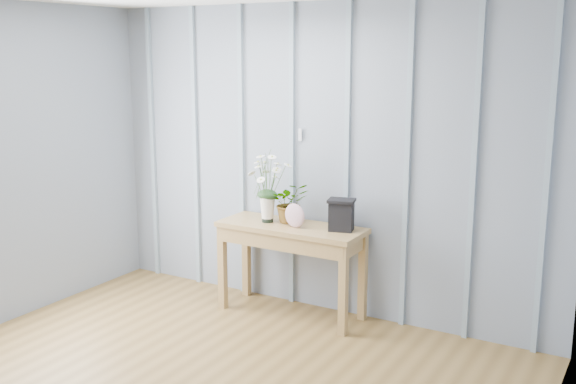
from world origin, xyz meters
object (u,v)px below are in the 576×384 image
Objects in this scene: felt_disc_vessel at (295,216)px; carved_box at (341,215)px; sideboard at (291,239)px; daisy_vase at (267,178)px.

carved_box is (0.36, 0.10, 0.03)m from felt_disc_vessel.
felt_disc_vessel is (0.06, -0.05, 0.21)m from sideboard.
felt_disc_vessel is at bearing -8.52° from daisy_vase.
sideboard is 4.81× the size of carved_box.
carved_box reaches higher than felt_disc_vessel.
carved_box is (0.64, 0.06, -0.24)m from daisy_vase.
carved_box is (0.42, 0.05, 0.24)m from sideboard.
sideboard is 0.23m from felt_disc_vessel.
daisy_vase is at bearing -177.95° from sideboard.
daisy_vase is at bearing -179.20° from felt_disc_vessel.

